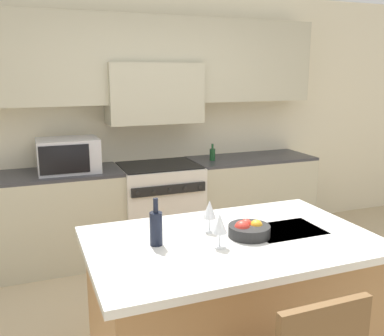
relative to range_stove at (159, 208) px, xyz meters
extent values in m
cube|color=beige|center=(0.00, 0.36, 0.88)|extent=(10.00, 0.06, 2.70)
cube|color=#B2AD93|center=(0.00, 0.16, 1.51)|extent=(3.55, 0.34, 0.85)
cube|color=#B2AD93|center=(0.00, 0.13, 1.18)|extent=(0.96, 0.40, 0.60)
cube|color=#B2AD93|center=(-1.09, 0.02, -0.02)|extent=(1.37, 0.62, 0.90)
cube|color=#333338|center=(-1.09, 0.02, 0.45)|extent=(1.37, 0.62, 0.03)
cube|color=#B2AD93|center=(1.09, 0.02, -0.02)|extent=(1.37, 0.62, 0.90)
cube|color=#333338|center=(1.09, 0.02, 0.45)|extent=(1.37, 0.62, 0.03)
cube|color=beige|center=(0.00, 0.00, -0.01)|extent=(0.81, 0.66, 0.92)
cube|color=black|center=(0.00, 0.00, 0.46)|extent=(0.78, 0.61, 0.01)
cube|color=black|center=(0.00, -0.34, 0.29)|extent=(0.74, 0.02, 0.09)
cylinder|color=black|center=(-0.32, -0.35, 0.29)|extent=(0.04, 0.02, 0.04)
cylinder|color=black|center=(-0.16, -0.35, 0.29)|extent=(0.04, 0.02, 0.04)
cylinder|color=black|center=(0.00, -0.35, 0.29)|extent=(0.04, 0.02, 0.04)
cylinder|color=black|center=(0.16, -0.35, 0.29)|extent=(0.04, 0.02, 0.04)
cylinder|color=black|center=(0.32, -0.35, 0.29)|extent=(0.04, 0.02, 0.04)
cube|color=#B7B7BC|center=(-0.89, 0.02, 0.62)|extent=(0.56, 0.42, 0.32)
cube|color=black|center=(-0.94, -0.19, 0.62)|extent=(0.44, 0.01, 0.26)
cube|color=olive|center=(-0.14, -1.97, -0.05)|extent=(1.61, 0.99, 0.84)
cube|color=silver|center=(-0.14, -1.97, 0.40)|extent=(1.71, 1.07, 0.04)
cube|color=#2D2D30|center=(0.24, -1.97, 0.41)|extent=(0.44, 0.32, 0.01)
cylinder|color=#B2B2B7|center=(0.24, -1.78, 0.42)|extent=(0.02, 0.02, 0.00)
cylinder|color=black|center=(-0.59, -1.90, 0.52)|extent=(0.07, 0.07, 0.19)
cylinder|color=black|center=(-0.59, -1.90, 0.66)|extent=(0.03, 0.03, 0.08)
cylinder|color=white|center=(-0.27, -2.07, 0.42)|extent=(0.07, 0.07, 0.01)
cylinder|color=white|center=(-0.27, -2.07, 0.47)|extent=(0.01, 0.01, 0.08)
cone|color=white|center=(-0.27, -2.07, 0.56)|extent=(0.08, 0.08, 0.11)
cylinder|color=white|center=(-0.22, -1.82, 0.42)|extent=(0.07, 0.07, 0.01)
cylinder|color=white|center=(-0.22, -1.82, 0.47)|extent=(0.01, 0.01, 0.08)
cone|color=white|center=(-0.22, -1.82, 0.56)|extent=(0.08, 0.08, 0.11)
cylinder|color=black|center=(-0.03, -1.98, 0.46)|extent=(0.25, 0.25, 0.07)
sphere|color=red|center=(-0.08, -1.98, 0.48)|extent=(0.10, 0.10, 0.10)
sphere|color=gold|center=(0.02, -1.98, 0.48)|extent=(0.08, 0.08, 0.08)
sphere|color=red|center=(-0.03, -1.94, 0.48)|extent=(0.07, 0.07, 0.07)
cylinder|color=#194723|center=(0.61, 0.01, 0.53)|extent=(0.06, 0.06, 0.13)
cylinder|color=#194723|center=(0.61, 0.01, 0.62)|extent=(0.02, 0.02, 0.05)
camera|label=1|loc=(-1.24, -4.12, 1.39)|focal=40.00mm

